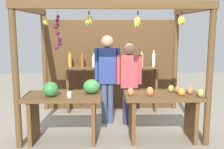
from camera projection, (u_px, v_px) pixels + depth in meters
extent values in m
plane|color=gray|center=(112.00, 124.00, 5.34)|extent=(12.00, 12.00, 0.00)
cylinder|color=brown|center=(16.00, 77.00, 4.11)|extent=(0.10, 0.10, 2.22)
cylinder|color=brown|center=(210.00, 76.00, 4.20)|extent=(0.10, 0.10, 2.22)
cylinder|color=brown|center=(44.00, 61.00, 6.11)|extent=(0.10, 0.10, 2.22)
cylinder|color=brown|center=(175.00, 60.00, 6.20)|extent=(0.10, 0.10, 2.22)
cube|color=brown|center=(114.00, 5.00, 3.98)|extent=(3.03, 0.12, 0.12)
cube|color=brown|center=(30.00, 9.00, 4.94)|extent=(0.12, 2.13, 0.12)
cube|color=brown|center=(192.00, 9.00, 5.02)|extent=(0.12, 2.13, 0.12)
cube|color=#52381E|center=(110.00, 65.00, 6.19)|extent=(2.93, 0.04, 2.00)
cylinder|color=brown|center=(45.00, 13.00, 4.16)|extent=(0.02, 0.02, 0.06)
ellipsoid|color=#D1CC4C|center=(47.00, 21.00, 4.18)|extent=(0.04, 0.08, 0.13)
ellipsoid|color=#D1CC4C|center=(47.00, 20.00, 4.20)|extent=(0.05, 0.05, 0.14)
ellipsoid|color=#D1CC4C|center=(46.00, 21.00, 4.20)|extent=(0.07, 0.05, 0.14)
ellipsoid|color=#D1CC4C|center=(45.00, 21.00, 4.21)|extent=(0.07, 0.05, 0.14)
ellipsoid|color=#D1CC4C|center=(44.00, 20.00, 4.19)|extent=(0.06, 0.08, 0.14)
ellipsoid|color=#D1CC4C|center=(43.00, 20.00, 4.16)|extent=(0.05, 0.06, 0.14)
ellipsoid|color=#D1CC4C|center=(45.00, 20.00, 4.16)|extent=(0.07, 0.06, 0.14)
ellipsoid|color=#D1CC4C|center=(45.00, 21.00, 4.14)|extent=(0.06, 0.04, 0.13)
ellipsoid|color=#D1CC4C|center=(47.00, 20.00, 4.17)|extent=(0.06, 0.06, 0.14)
cylinder|color=brown|center=(138.00, 13.00, 4.11)|extent=(0.02, 0.02, 0.06)
ellipsoid|color=#D1CC4C|center=(139.00, 20.00, 4.13)|extent=(0.04, 0.07, 0.15)
ellipsoid|color=#D1CC4C|center=(139.00, 22.00, 4.16)|extent=(0.06, 0.05, 0.15)
ellipsoid|color=#D1CC4C|center=(137.00, 21.00, 4.15)|extent=(0.09, 0.07, 0.15)
ellipsoid|color=#D1CC4C|center=(135.00, 22.00, 4.13)|extent=(0.04, 0.07, 0.15)
ellipsoid|color=#D1CC4C|center=(137.00, 22.00, 4.11)|extent=(0.06, 0.05, 0.15)
ellipsoid|color=#D1CC4C|center=(139.00, 20.00, 4.11)|extent=(0.09, 0.06, 0.15)
cylinder|color=brown|center=(89.00, 13.00, 4.15)|extent=(0.02, 0.02, 0.06)
ellipsoid|color=#D1CC4C|center=(91.00, 19.00, 4.17)|extent=(0.04, 0.06, 0.13)
ellipsoid|color=#D1CC4C|center=(91.00, 21.00, 4.20)|extent=(0.07, 0.06, 0.13)
ellipsoid|color=#D1CC4C|center=(88.00, 22.00, 4.20)|extent=(0.07, 0.06, 0.13)
ellipsoid|color=#D1CC4C|center=(86.00, 20.00, 4.17)|extent=(0.04, 0.08, 0.13)
ellipsoid|color=#D1CC4C|center=(88.00, 20.00, 4.14)|extent=(0.06, 0.05, 0.13)
ellipsoid|color=#D1CC4C|center=(90.00, 20.00, 4.13)|extent=(0.07, 0.05, 0.13)
cylinder|color=brown|center=(182.00, 13.00, 4.13)|extent=(0.02, 0.02, 0.06)
ellipsoid|color=#D1CC4C|center=(183.00, 21.00, 4.15)|extent=(0.04, 0.07, 0.13)
ellipsoid|color=#D1CC4C|center=(183.00, 21.00, 4.17)|extent=(0.06, 0.06, 0.13)
ellipsoid|color=#D1CC4C|center=(181.00, 21.00, 4.18)|extent=(0.07, 0.04, 0.13)
ellipsoid|color=#D1CC4C|center=(179.00, 20.00, 4.18)|extent=(0.06, 0.05, 0.13)
ellipsoid|color=#D1CC4C|center=(180.00, 21.00, 4.16)|extent=(0.05, 0.06, 0.13)
ellipsoid|color=#D1CC4C|center=(179.00, 21.00, 4.14)|extent=(0.04, 0.07, 0.13)
ellipsoid|color=#D1CC4C|center=(181.00, 20.00, 4.12)|extent=(0.06, 0.05, 0.13)
ellipsoid|color=#D1CC4C|center=(182.00, 20.00, 4.12)|extent=(0.07, 0.04, 0.13)
ellipsoid|color=#D1CC4C|center=(184.00, 20.00, 4.12)|extent=(0.07, 0.07, 0.13)
cylinder|color=#4C422D|center=(58.00, 29.00, 4.28)|extent=(0.01, 0.01, 0.55)
sphere|color=#601E42|center=(58.00, 17.00, 4.27)|extent=(0.06, 0.06, 0.06)
sphere|color=#511938|center=(57.00, 20.00, 4.25)|extent=(0.06, 0.06, 0.06)
sphere|color=#601E42|center=(58.00, 25.00, 4.28)|extent=(0.06, 0.06, 0.06)
sphere|color=#511938|center=(55.00, 27.00, 4.25)|extent=(0.07, 0.07, 0.07)
sphere|color=#511938|center=(58.00, 33.00, 4.28)|extent=(0.07, 0.07, 0.07)
sphere|color=#511938|center=(59.00, 39.00, 4.29)|extent=(0.06, 0.06, 0.06)
sphere|color=#511938|center=(60.00, 40.00, 4.30)|extent=(0.06, 0.06, 0.06)
sphere|color=#47142D|center=(60.00, 44.00, 4.31)|extent=(0.06, 0.06, 0.06)
sphere|color=#601E42|center=(56.00, 47.00, 4.31)|extent=(0.07, 0.07, 0.07)
cube|color=brown|center=(63.00, 97.00, 4.44)|extent=(1.23, 0.64, 0.06)
cube|color=brown|center=(34.00, 120.00, 4.50)|extent=(0.06, 0.58, 0.71)
cube|color=brown|center=(94.00, 119.00, 4.52)|extent=(0.06, 0.58, 0.71)
ellipsoid|color=#38843D|center=(51.00, 89.00, 4.30)|extent=(0.32, 0.32, 0.24)
ellipsoid|color=#429347|center=(92.00, 86.00, 4.51)|extent=(0.38, 0.38, 0.23)
cylinder|color=white|center=(69.00, 95.00, 4.26)|extent=(0.07, 0.07, 0.09)
cube|color=brown|center=(162.00, 96.00, 4.49)|extent=(1.23, 0.64, 0.06)
cube|color=brown|center=(132.00, 119.00, 4.54)|extent=(0.06, 0.58, 0.71)
cube|color=brown|center=(191.00, 118.00, 4.57)|extent=(0.06, 0.58, 0.71)
ellipsoid|color=#E07F47|center=(150.00, 91.00, 4.33)|extent=(0.14, 0.14, 0.15)
ellipsoid|color=#E07F47|center=(190.00, 91.00, 4.46)|extent=(0.13, 0.13, 0.12)
ellipsoid|color=gold|center=(181.00, 92.00, 4.35)|extent=(0.16, 0.16, 0.13)
ellipsoid|color=#A8B24C|center=(171.00, 89.00, 4.60)|extent=(0.13, 0.13, 0.12)
ellipsoid|color=#CC7038|center=(178.00, 90.00, 4.54)|extent=(0.11, 0.11, 0.11)
ellipsoid|color=#E07F47|center=(131.00, 92.00, 4.35)|extent=(0.12, 0.12, 0.13)
ellipsoid|color=#A8B24C|center=(201.00, 93.00, 4.27)|extent=(0.13, 0.13, 0.14)
cube|color=brown|center=(68.00, 90.00, 5.98)|extent=(0.05, 0.20, 1.00)
cube|color=brown|center=(155.00, 89.00, 6.04)|extent=(0.05, 0.20, 1.00)
cube|color=brown|center=(112.00, 68.00, 5.93)|extent=(1.90, 0.22, 0.04)
cylinder|color=gold|center=(70.00, 61.00, 5.88)|extent=(0.08, 0.08, 0.27)
cylinder|color=gold|center=(70.00, 53.00, 5.85)|extent=(0.03, 0.03, 0.06)
cylinder|color=#994C1E|center=(82.00, 61.00, 5.88)|extent=(0.07, 0.07, 0.28)
cylinder|color=#994C1E|center=(82.00, 53.00, 5.86)|extent=(0.03, 0.03, 0.06)
cylinder|color=silver|center=(94.00, 62.00, 5.90)|extent=(0.08, 0.08, 0.23)
cylinder|color=silver|center=(94.00, 55.00, 5.87)|extent=(0.03, 0.03, 0.06)
cylinder|color=#D8B266|center=(106.00, 60.00, 5.90)|extent=(0.06, 0.06, 0.28)
cylinder|color=#D8B266|center=(106.00, 52.00, 5.87)|extent=(0.03, 0.03, 0.06)
cylinder|color=#338C4C|center=(118.00, 62.00, 5.91)|extent=(0.06, 0.06, 0.22)
cylinder|color=#338C4C|center=(118.00, 55.00, 5.89)|extent=(0.03, 0.03, 0.06)
cylinder|color=#994C1E|center=(130.00, 60.00, 5.91)|extent=(0.06, 0.06, 0.29)
cylinder|color=#994C1E|center=(130.00, 52.00, 5.88)|extent=(0.03, 0.03, 0.06)
cylinder|color=#D8B266|center=(142.00, 61.00, 5.92)|extent=(0.07, 0.07, 0.27)
cylinder|color=#D8B266|center=(142.00, 53.00, 5.89)|extent=(0.03, 0.03, 0.06)
cylinder|color=silver|center=(154.00, 60.00, 5.93)|extent=(0.07, 0.07, 0.30)
cylinder|color=silver|center=(154.00, 52.00, 5.90)|extent=(0.03, 0.03, 0.06)
cylinder|color=#415174|center=(104.00, 103.00, 5.31)|extent=(0.11, 0.11, 0.79)
cylinder|color=#415174|center=(111.00, 103.00, 5.32)|extent=(0.11, 0.11, 0.79)
cube|color=#2D428C|center=(107.00, 66.00, 5.19)|extent=(0.32, 0.19, 0.67)
cylinder|color=#2D428C|center=(97.00, 64.00, 5.18)|extent=(0.08, 0.08, 0.60)
cylinder|color=#2D428C|center=(118.00, 64.00, 5.19)|extent=(0.08, 0.08, 0.60)
sphere|color=tan|center=(107.00, 42.00, 5.12)|extent=(0.23, 0.23, 0.23)
cylinder|color=#353057|center=(126.00, 106.00, 5.26)|extent=(0.11, 0.11, 0.73)
cylinder|color=#353057|center=(132.00, 106.00, 5.27)|extent=(0.11, 0.11, 0.73)
cube|color=#BF474C|center=(129.00, 71.00, 5.15)|extent=(0.32, 0.19, 0.61)
cylinder|color=#BF474C|center=(118.00, 70.00, 5.14)|extent=(0.08, 0.08, 0.55)
cylinder|color=#BF474C|center=(140.00, 69.00, 5.15)|extent=(0.08, 0.08, 0.55)
sphere|color=tan|center=(129.00, 49.00, 5.08)|extent=(0.21, 0.21, 0.21)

